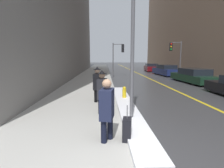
% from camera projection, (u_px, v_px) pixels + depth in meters
% --- Properties ---
extents(ground_plane, '(160.00, 160.00, 0.00)m').
position_uv_depth(ground_plane, '(140.00, 163.00, 3.59)').
color(ground_plane, '#38383A').
extents(sidewalk_slab, '(4.00, 80.00, 0.01)m').
position_uv_depth(sidewalk_slab, '(92.00, 78.00, 18.32)').
color(sidewalk_slab, '#B2AFA8').
rests_on(sidewalk_slab, ground).
extents(road_centre_stripe, '(0.16, 80.00, 0.00)m').
position_uv_depth(road_centre_stripe, '(149.00, 78.00, 18.59)').
color(road_centre_stripe, gold).
rests_on(road_centre_stripe, ground).
extents(snow_bank_curb, '(0.75, 8.89, 0.13)m').
position_uv_depth(snow_bank_curb, '(126.00, 106.00, 7.65)').
color(snow_bank_curb, white).
rests_on(snow_bank_curb, ground).
extents(lamp_post, '(0.28, 0.28, 5.31)m').
position_uv_depth(lamp_post, '(133.00, 26.00, 5.57)').
color(lamp_post, '#515156').
rests_on(lamp_post, ground).
extents(traffic_light_near, '(1.31, 0.35, 3.81)m').
position_uv_depth(traffic_light_near, '(119.00, 52.00, 19.73)').
color(traffic_light_near, '#515156').
rests_on(traffic_light_near, ground).
extents(traffic_light_far, '(1.31, 0.33, 3.95)m').
position_uv_depth(traffic_light_far, '(175.00, 51.00, 19.27)').
color(traffic_light_far, '#515156').
rests_on(traffic_light_far, ground).
extents(pedestrian_nearside, '(0.40, 0.58, 1.63)m').
position_uv_depth(pedestrian_nearside, '(107.00, 107.00, 4.42)').
color(pedestrian_nearside, black).
rests_on(pedestrian_nearside, ground).
extents(pedestrian_in_fedora, '(0.40, 0.75, 1.69)m').
position_uv_depth(pedestrian_in_fedora, '(102.00, 90.00, 6.71)').
color(pedestrian_in_fedora, black).
rests_on(pedestrian_in_fedora, ground).
extents(pedestrian_in_glasses, '(0.41, 0.77, 1.74)m').
position_uv_depth(pedestrian_in_glasses, '(97.00, 83.00, 8.48)').
color(pedestrian_in_glasses, black).
rests_on(pedestrian_in_glasses, ground).
extents(parked_car_dark_green, '(2.18, 4.99, 1.24)m').
position_uv_depth(parked_car_dark_green, '(193.00, 76.00, 15.08)').
color(parked_car_dark_green, black).
rests_on(parked_car_dark_green, ground).
extents(parked_car_navy, '(2.12, 4.95, 1.31)m').
position_uv_depth(parked_car_navy, '(166.00, 70.00, 21.59)').
color(parked_car_navy, navy).
rests_on(parked_car_navy, ground).
extents(parked_car_maroon, '(2.22, 4.45, 1.26)m').
position_uv_depth(parked_car_maroon, '(151.00, 68.00, 28.01)').
color(parked_car_maroon, '#600F14').
rests_on(parked_car_maroon, ground).
extents(rolling_suitcase, '(0.29, 0.40, 0.95)m').
position_uv_depth(rolling_suitcase, '(127.00, 129.00, 4.53)').
color(rolling_suitcase, black).
rests_on(rolling_suitcase, ground).
extents(fire_hydrant, '(0.20, 0.20, 0.70)m').
position_uv_depth(fire_hydrant, '(124.00, 93.00, 8.95)').
color(fire_hydrant, gold).
rests_on(fire_hydrant, ground).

